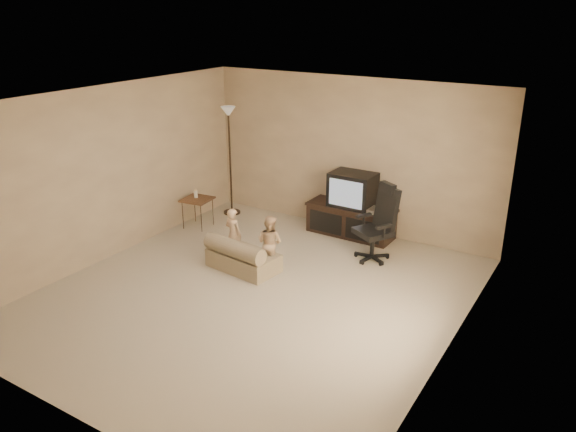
% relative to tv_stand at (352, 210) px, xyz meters
% --- Properties ---
extents(floor, '(5.50, 5.50, 0.00)m').
position_rel_tv_stand_xyz_m(floor, '(-0.20, -2.49, -0.43)').
color(floor, '#C2B89A').
rests_on(floor, ground).
extents(room_shell, '(5.50, 5.50, 5.50)m').
position_rel_tv_stand_xyz_m(room_shell, '(-0.20, -2.49, 1.09)').
color(room_shell, white).
rests_on(room_shell, floor).
extents(tv_stand, '(1.47, 0.56, 1.04)m').
position_rel_tv_stand_xyz_m(tv_stand, '(0.00, 0.00, 0.00)').
color(tv_stand, black).
rests_on(tv_stand, floor).
extents(office_chair, '(0.72, 0.73, 1.15)m').
position_rel_tv_stand_xyz_m(office_chair, '(0.71, -0.64, -0.02)').
color(office_chair, black).
rests_on(office_chair, floor).
extents(side_table, '(0.50, 0.50, 0.68)m').
position_rel_tv_stand_xyz_m(side_table, '(-2.35, -1.03, 0.05)').
color(side_table, brown).
rests_on(side_table, floor).
extents(floor_lamp, '(0.30, 0.30, 1.91)m').
position_rel_tv_stand_xyz_m(floor_lamp, '(-2.26, -0.21, 0.96)').
color(floor_lamp, '#312316').
rests_on(floor_lamp, floor).
extents(child_sofa, '(1.06, 0.68, 0.49)m').
position_rel_tv_stand_xyz_m(child_sofa, '(-0.76, -1.98, -0.23)').
color(child_sofa, tan).
rests_on(child_sofa, floor).
extents(toddler_left, '(0.32, 0.26, 0.80)m').
position_rel_tv_stand_xyz_m(toddler_left, '(-1.05, -1.77, -0.03)').
color(toddler_left, '#DAB288').
rests_on(toddler_left, floor).
extents(toddler_right, '(0.39, 0.22, 0.80)m').
position_rel_tv_stand_xyz_m(toddler_right, '(-0.44, -1.74, -0.03)').
color(toddler_right, '#DAB288').
rests_on(toddler_right, floor).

